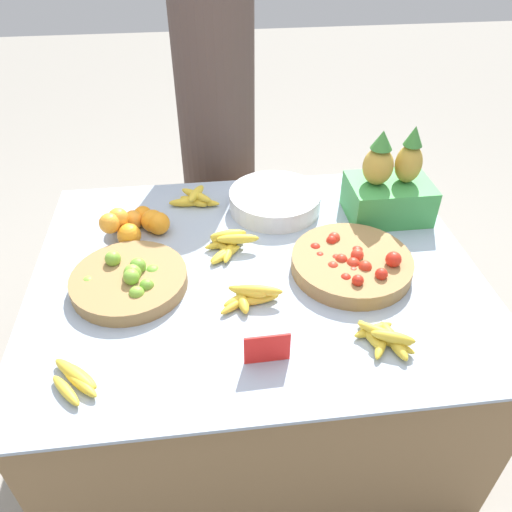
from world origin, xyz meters
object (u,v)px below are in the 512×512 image
vendor_person (218,148)px  produce_crate (389,188)px  tomato_basket (351,263)px  price_sign (267,349)px  metal_bowl (275,200)px  lime_bowl (130,280)px

vendor_person → produce_crate: bearing=-46.1°
tomato_basket → vendor_person: vendor_person is taller
price_sign → vendor_person: 1.28m
vendor_person → metal_bowl: bearing=-70.3°
lime_bowl → vendor_person: vendor_person is taller
lime_bowl → metal_bowl: 0.66m
metal_bowl → vendor_person: vendor_person is taller
price_sign → vendor_person: vendor_person is taller
lime_bowl → vendor_person: size_ratio=0.23×
price_sign → tomato_basket: bearing=45.2°
metal_bowl → tomato_basket: bearing=-64.6°
tomato_basket → price_sign: (-0.33, -0.35, 0.02)m
metal_bowl → price_sign: 0.77m
produce_crate → price_sign: bearing=-129.8°
metal_bowl → vendor_person: bearing=109.7°
lime_bowl → metal_bowl: (0.53, 0.40, 0.01)m
metal_bowl → produce_crate: produce_crate is taller
tomato_basket → vendor_person: bearing=112.2°
tomato_basket → lime_bowl: bearing=179.3°
lime_bowl → vendor_person: bearing=70.1°
price_sign → produce_crate: bearing=48.9°
metal_bowl → vendor_person: (-0.19, 0.53, -0.02)m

